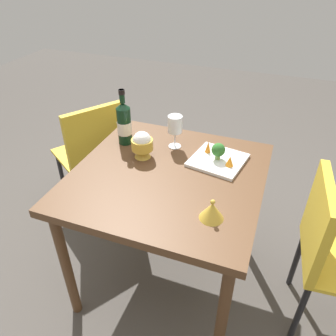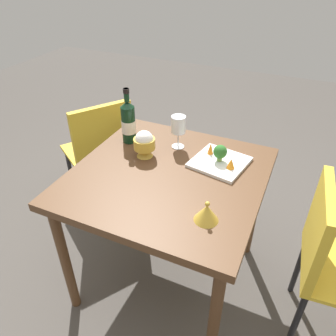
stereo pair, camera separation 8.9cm
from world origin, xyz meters
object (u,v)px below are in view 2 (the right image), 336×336
at_px(wine_glass, 178,125).
at_px(rice_bowl_lid, 207,213).
at_px(serving_plate, 220,162).
at_px(wine_bottle, 128,122).
at_px(carrot_garnish_right, 211,148).
at_px(chair_by_wall, 101,147).
at_px(carrot_garnish_left, 231,163).
at_px(chair_near_window, 329,253).
at_px(rice_bowl, 144,143).
at_px(broccoli_floret, 220,152).

height_order(wine_glass, rice_bowl_lid, wine_glass).
height_order(wine_glass, serving_plate, wine_glass).
bearing_deg(wine_bottle, serving_plate, 178.84).
bearing_deg(serving_plate, carrot_garnish_right, -34.70).
relative_size(chair_by_wall, wine_glass, 4.75).
xyz_separation_m(wine_glass, carrot_garnish_left, (-0.32, 0.10, -0.09)).
xyz_separation_m(wine_bottle, serving_plate, (-0.52, 0.01, -0.11)).
xyz_separation_m(chair_near_window, chair_by_wall, (1.44, -0.35, 0.00)).
xyz_separation_m(rice_bowl, broccoli_floret, (-0.37, -0.09, -0.01)).
bearing_deg(carrot_garnish_left, wine_glass, -18.17).
bearing_deg(carrot_garnish_left, serving_plate, -31.61).
distance_m(chair_near_window, rice_bowl_lid, 0.62).
bearing_deg(carrot_garnish_left, broccoli_floret, -30.81).
bearing_deg(broccoli_floret, wine_glass, -14.31).
distance_m(chair_by_wall, broccoli_floret, 0.94).
relative_size(serving_plate, carrot_garnish_left, 5.61).
bearing_deg(carrot_garnish_left, rice_bowl, 6.51).
height_order(broccoli_floret, carrot_garnish_right, broccoli_floret).
height_order(chair_near_window, broccoli_floret, broccoli_floret).
xyz_separation_m(chair_near_window, carrot_garnish_left, (0.51, -0.11, 0.27)).
distance_m(wine_glass, rice_bowl, 0.20).
distance_m(rice_bowl_lid, carrot_garnish_right, 0.48).
height_order(rice_bowl, broccoli_floret, rice_bowl).
bearing_deg(chair_near_window, wine_glass, -109.10).
bearing_deg(serving_plate, rice_bowl, 13.58).
relative_size(chair_near_window, broccoli_floret, 9.91).
relative_size(rice_bowl_lid, carrot_garnish_left, 1.93).
xyz_separation_m(serving_plate, carrot_garnish_left, (-0.07, 0.04, 0.03)).
xyz_separation_m(rice_bowl, carrot_garnish_left, (-0.44, -0.05, -0.03)).
relative_size(chair_near_window, rice_bowl, 6.00).
distance_m(rice_bowl, serving_plate, 0.39).
relative_size(wine_glass, serving_plate, 0.62).
bearing_deg(chair_by_wall, wine_glass, -69.04).
bearing_deg(wine_bottle, wine_glass, -168.70).
bearing_deg(chair_by_wall, carrot_garnish_right, -67.54).
bearing_deg(carrot_garnish_right, serving_plate, 145.30).
relative_size(chair_by_wall, wine_bottle, 2.80).
height_order(chair_near_window, serving_plate, chair_near_window).
relative_size(wine_bottle, serving_plate, 1.04).
bearing_deg(rice_bowl_lid, chair_near_window, -152.92).
xyz_separation_m(rice_bowl_lid, carrot_garnish_left, (0.01, -0.37, 0.00)).
bearing_deg(rice_bowl, rice_bowl_lid, 144.03).
xyz_separation_m(carrot_garnish_left, carrot_garnish_right, (0.13, -0.08, 0.00)).
relative_size(wine_glass, carrot_garnish_left, 3.45).
relative_size(serving_plate, carrot_garnish_right, 4.76).
distance_m(wine_glass, serving_plate, 0.29).
relative_size(serving_plate, broccoli_floret, 3.39).
height_order(chair_by_wall, rice_bowl, rice_bowl).
relative_size(wine_glass, carrot_garnish_right, 2.93).
bearing_deg(chair_by_wall, serving_plate, -69.60).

